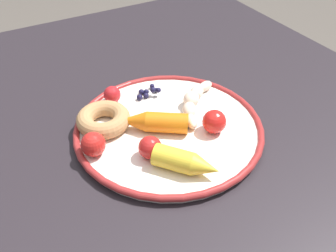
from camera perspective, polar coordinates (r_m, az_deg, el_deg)
dining_table at (r=0.72m, az=1.55°, el=-4.86°), size 1.16×0.96×0.70m
plate at (r=0.66m, az=-0.00°, el=-0.19°), size 0.34×0.34×0.02m
banana at (r=0.70m, az=4.04°, el=3.92°), size 0.12×0.12×0.03m
carrot_orange at (r=0.64m, az=-2.32°, el=0.63°), size 0.10×0.12×0.04m
carrot_yellow at (r=0.57m, az=2.88°, el=-5.67°), size 0.10×0.09×0.04m
donut at (r=0.66m, az=-9.98°, el=1.02°), size 0.14×0.14×0.03m
blueberry_pile at (r=0.73m, az=-3.07°, el=5.30°), size 0.04×0.05×0.02m
tomato_near at (r=0.72m, az=-8.65°, el=4.86°), size 0.03×0.03×0.03m
tomato_mid at (r=0.61m, az=-11.60°, el=-2.65°), size 0.04×0.04×0.04m
tomato_far at (r=0.64m, az=7.18°, el=0.67°), size 0.04×0.04×0.04m
tomato_extra at (r=0.59m, az=-2.79°, el=-3.35°), size 0.04×0.04×0.04m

